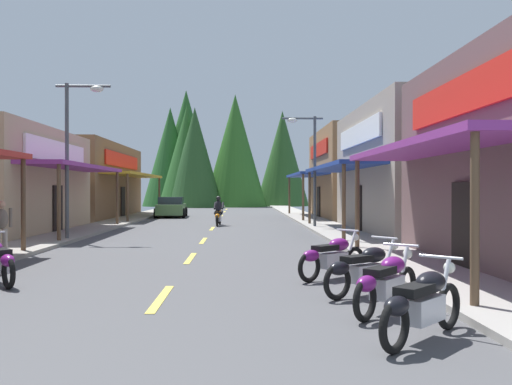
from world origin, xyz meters
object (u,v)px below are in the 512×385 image
rider_cruising_lead (218,213)px  motorcycle_parked_right_2 (365,269)px  streetlamp_left (75,138)px  motorcycle_parked_right_0 (423,303)px  motorcycle_parked_right_1 (387,282)px  parked_car_curbside (171,207)px  motorcycle_parked_right_3 (332,256)px  pedestrian_by_shop (1,225)px  streetlamp_right (308,154)px

rider_cruising_lead → motorcycle_parked_right_2: bearing=-166.8°
streetlamp_left → motorcycle_parked_right_0: 16.26m
motorcycle_parked_right_1 → parked_car_curbside: bearing=53.6°
streetlamp_left → motorcycle_parked_right_2: size_ratio=3.26×
streetlamp_left → motorcycle_parked_right_3: size_ratio=3.44×
motorcycle_parked_right_2 → pedestrian_by_shop: (-9.00, 5.73, 0.44)m
streetlamp_left → motorcycle_parked_right_1: size_ratio=3.43×
motorcycle_parked_right_0 → motorcycle_parked_right_2: bearing=45.2°
streetlamp_left → pedestrian_by_shop: streetlamp_left is taller
motorcycle_parked_right_0 → motorcycle_parked_right_1: 1.56m
streetlamp_right → motorcycle_parked_right_3: bearing=-95.1°
streetlamp_left → streetlamp_right: size_ratio=1.06×
streetlamp_left → motorcycle_parked_right_1: (8.39, -11.94, -3.34)m
motorcycle_parked_right_1 → rider_cruising_lead: rider_cruising_lead is taller
parked_car_curbside → streetlamp_left: bearing=173.0°
streetlamp_left → motorcycle_parked_right_3: (8.09, -8.67, -3.34)m
motorcycle_parked_right_3 → rider_cruising_lead: bearing=60.2°
streetlamp_left → parked_car_curbside: bearing=85.8°
motorcycle_parked_right_1 → streetlamp_right: bearing=36.8°
streetlamp_left → rider_cruising_lead: streetlamp_left is taller
motorcycle_parked_right_1 → motorcycle_parked_right_3: size_ratio=1.00×
motorcycle_parked_right_2 → parked_car_curbside: (-7.09, 28.09, 0.20)m
streetlamp_right → motorcycle_parked_right_2: streetlamp_right is taller
pedestrian_by_shop → parked_car_curbside: size_ratio=0.37×
motorcycle_parked_right_0 → motorcycle_parked_right_3: 4.84m
streetlamp_right → rider_cruising_lead: size_ratio=2.57×
streetlamp_left → streetlamp_right: bearing=33.7°
rider_cruising_lead → parked_car_curbside: size_ratio=0.49×
motorcycle_parked_right_0 → motorcycle_parked_right_3: (-0.34, 4.83, 0.00)m
motorcycle_parked_right_1 → motorcycle_parked_right_2: bearing=40.3°
rider_cruising_lead → streetlamp_right: bearing=-113.4°
motorcycle_parked_right_3 → pedestrian_by_shop: size_ratio=1.06×
streetlamp_left → motorcycle_parked_right_0: streetlamp_left is taller
motorcycle_parked_right_3 → parked_car_curbside: bearing=64.3°
streetlamp_left → pedestrian_by_shop: bearing=-97.3°
streetlamp_right → pedestrian_by_shop: (-10.05, -11.09, -2.71)m
motorcycle_parked_right_3 → pedestrian_by_shop: bearing=115.8°
motorcycle_parked_right_0 → pedestrian_by_shop: size_ratio=1.00×
motorcycle_parked_right_1 → parked_car_curbside: parked_car_curbside is taller
motorcycle_parked_right_3 → motorcycle_parked_right_2: bearing=-121.2°
motorcycle_parked_right_1 → motorcycle_parked_right_0: bearing=-138.5°
motorcycle_parked_right_0 → motorcycle_parked_right_2: size_ratio=0.89×
pedestrian_by_shop → streetlamp_left: bearing=135.1°
streetlamp_right → motorcycle_parked_right_1: (-1.05, -18.23, -3.15)m
motorcycle_parked_right_2 → parked_car_curbside: parked_car_curbside is taller
pedestrian_by_shop → streetlamp_right: bearing=100.3°
parked_car_curbside → motorcycle_parked_right_3: bearing=-168.3°
streetlamp_right → parked_car_curbside: size_ratio=1.26×
motorcycle_parked_right_2 → streetlamp_left: bearing=92.8°
rider_cruising_lead → pedestrian_by_shop: bearing=160.3°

